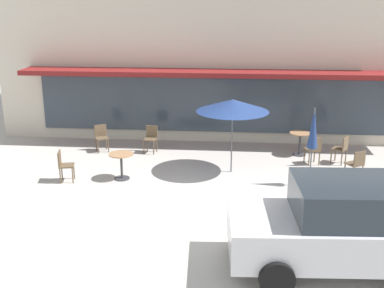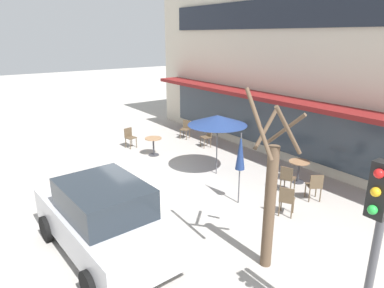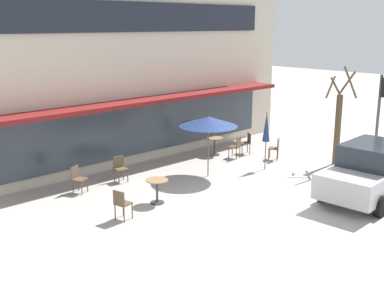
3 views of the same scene
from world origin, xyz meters
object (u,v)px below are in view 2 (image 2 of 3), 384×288
Objects in this scene: cafe_table_streetside at (153,144)px; cafe_chair_1 at (207,136)px; cafe_chair_4 at (186,128)px; patio_umbrella_green_folded at (217,120)px; traffic_light_pole at (376,228)px; patio_umbrella_cream_folded at (241,152)px; cafe_chair_2 at (287,199)px; cafe_chair_5 at (315,185)px; street_tree at (270,197)px; parked_sedan at (103,218)px; cafe_chair_0 at (287,177)px; cafe_table_near_wall at (299,168)px; cafe_chair_3 at (130,136)px.

cafe_chair_1 is at bearing 80.76° from cafe_table_streetside.
patio_umbrella_green_folded is at bearing -20.90° from cafe_chair_4.
cafe_chair_4 is 12.47m from traffic_light_pole.
patio_umbrella_cream_folded is 1.83m from cafe_chair_2.
street_tree is (1.26, -3.50, 1.14)m from cafe_chair_5.
parked_sedan is 1.10× the size of street_tree.
cafe_chair_2 is 0.23× the size of street_tree.
cafe_chair_4 is (-1.68, -0.02, 0.00)m from cafe_chair_1.
parked_sedan reaches higher than cafe_chair_4.
patio_umbrella_cream_folded is 0.56× the size of street_tree.
patio_umbrella_green_folded is 0.51× the size of parked_sedan.
cafe_chair_0 is 1.00× the size of cafe_chair_4.
cafe_chair_1 is 0.26× the size of traffic_light_pole.
cafe_chair_4 is at bearing -178.84° from cafe_table_near_wall.
patio_umbrella_cream_folded is at bearing -158.41° from cafe_chair_2.
patio_umbrella_cream_folded is at bearing 89.66° from parked_sedan.
patio_umbrella_green_folded and patio_umbrella_cream_folded have the same top height.
cafe_chair_0 is (0.35, 1.78, -1.10)m from patio_umbrella_cream_folded.
parked_sedan is at bearing -133.33° from street_tree.
cafe_chair_5 reaches higher than cafe_table_streetside.
cafe_chair_1 is at bearing -178.62° from cafe_table_near_wall.
cafe_chair_2 and cafe_chair_3 have the same top height.
street_tree is (9.34, -1.26, 1.14)m from cafe_chair_3.
parked_sedan is (-0.38, -5.99, 0.35)m from cafe_chair_0.
cafe_chair_3 is (-4.68, -1.19, -1.50)m from patio_umbrella_green_folded.
cafe_chair_1 is (-2.70, 1.69, -1.50)m from patio_umbrella_green_folded.
cafe_chair_5 is (0.89, 0.18, 0.00)m from cafe_chair_0.
cafe_chair_5 is 3.89m from street_tree.
patio_umbrella_green_folded reaches higher than cafe_chair_1.
traffic_light_pole is at bearing -36.58° from cafe_chair_2.
cafe_table_streetside is 3.56m from patio_umbrella_green_folded.
cafe_chair_2 is at bearing 73.80° from parked_sedan.
patio_umbrella_cream_folded is at bearing -91.32° from cafe_table_near_wall.
cafe_chair_0 and cafe_chair_3 have the same top height.
street_tree is at bearing -11.62° from cafe_table_streetside.
traffic_light_pole reaches higher than cafe_table_near_wall.
cafe_chair_3 is at bearing -124.51° from cafe_chair_1.
cafe_chair_0 and cafe_chair_5 have the same top height.
cafe_chair_2 is (6.63, 0.47, 0.01)m from cafe_table_streetside.
cafe_chair_2 is 0.26× the size of traffic_light_pole.
street_tree is (2.53, 2.68, 0.78)m from parked_sedan.
cafe_chair_0 reaches higher than cafe_table_streetside.
cafe_chair_0 is at bearing 86.37° from parked_sedan.
cafe_chair_2 and cafe_chair_4 have the same top height.
traffic_light_pole reaches higher than cafe_chair_0.
patio_umbrella_green_folded is at bearing -162.96° from cafe_chair_5.
cafe_chair_0 is at bearing 139.52° from traffic_light_pole.
cafe_table_near_wall is at bearing 26.53° from cafe_table_streetside.
patio_umbrella_cream_folded reaches higher than cafe_chair_1.
patio_umbrella_green_folded reaches higher than cafe_chair_4.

